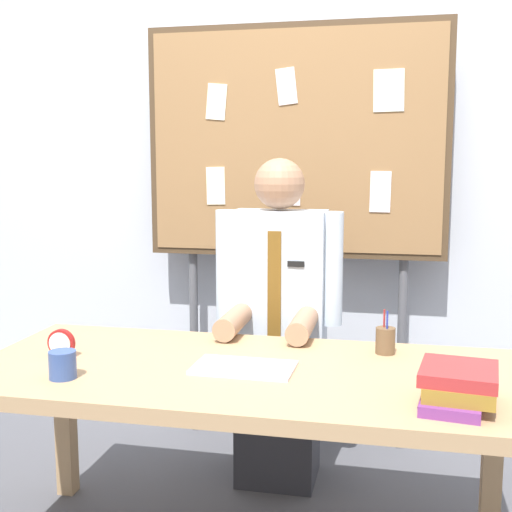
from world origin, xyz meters
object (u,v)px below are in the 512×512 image
Objects in this scene: coffee_mug at (63,365)px; pen_holder at (385,340)px; open_notebook at (244,368)px; desk at (243,390)px; desk_clock at (61,344)px; book_stack at (457,386)px; bulletin_board at (295,148)px; person at (278,334)px.

coffee_mug is 1.11m from pen_holder.
desk is at bearing 108.57° from open_notebook.
book_stack is at bearing -8.23° from desk_clock.
pen_holder reaches higher than open_notebook.
bulletin_board is at bearing 117.43° from book_stack.
pen_holder is (0.46, 0.27, 0.13)m from desk.
person reaches higher than pen_holder.
bulletin_board reaches higher than pen_holder.
desk is at bearing -90.00° from person.
bulletin_board reaches higher than coffee_mug.
desk is 11.51× the size of pen_holder.
coffee_mug is at bearing -60.48° from desk_clock.
pen_holder is (0.46, 0.29, 0.04)m from open_notebook.
person reaches higher than open_notebook.
book_stack is at bearing -15.65° from open_notebook.
coffee_mug is at bearing -120.98° from person.
desk is at bearing 162.93° from book_stack.
bulletin_board is 6.55× the size of book_stack.
book_stack is at bearing -17.07° from desk.
desk_clock is 1.16m from pen_holder.
book_stack is 0.69m from open_notebook.
book_stack reaches higher than open_notebook.
pen_holder reaches higher than book_stack.
desk_clock is at bearing -120.93° from bulletin_board.
desk_clock is at bearing 179.45° from open_notebook.
bulletin_board is 1.59m from coffee_mug.
bulletin_board is at bearing 90.34° from open_notebook.
pen_holder reaches higher than desk.
bulletin_board is at bearing 59.07° from desk_clock.
coffee_mug is (-1.21, -0.02, -0.01)m from book_stack.
desk_clock is (-1.33, 0.19, -0.01)m from book_stack.
pen_holder is at bearing 113.82° from book_stack.
pen_holder is (0.46, -0.40, 0.11)m from person.
coffee_mug is (-0.54, -0.23, 0.12)m from desk.
book_stack is (0.67, -1.29, -0.70)m from bulletin_board.
bulletin_board is 1.46m from desk_clock.
desk is 0.67m from person.
book_stack reaches higher than coffee_mug.
pen_holder is (0.46, -0.82, -0.70)m from bulletin_board.
book_stack is 3.18× the size of desk_clock.
bulletin_board reaches higher than book_stack.
open_notebook is (0.01, -0.68, 0.07)m from person.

